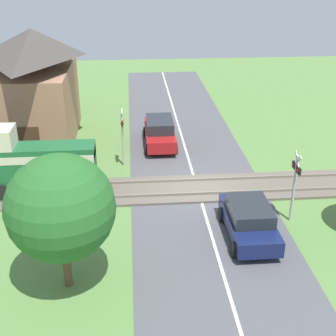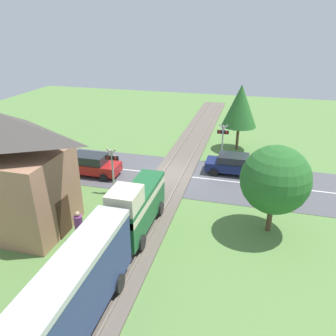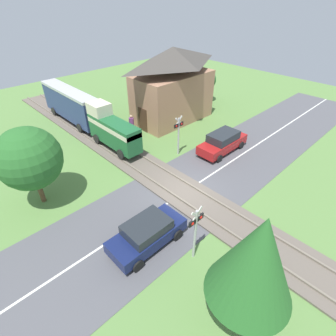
{
  "view_description": "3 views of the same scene",
  "coord_description": "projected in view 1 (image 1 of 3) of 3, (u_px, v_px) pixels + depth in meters",
  "views": [
    {
      "loc": [
        -19.78,
        3.06,
        10.44
      ],
      "look_at": [
        0.0,
        1.43,
        1.2
      ],
      "focal_mm": 50.0,
      "sensor_mm": 36.0,
      "label": 1
    },
    {
      "loc": [
        -5.2,
        21.09,
        10.33
      ],
      "look_at": [
        0.0,
        1.43,
        1.2
      ],
      "focal_mm": 35.0,
      "sensor_mm": 36.0,
      "label": 2
    },
    {
      "loc": [
        -9.51,
        -8.42,
        10.7
      ],
      "look_at": [
        0.0,
        1.43,
        1.2
      ],
      "focal_mm": 28.0,
      "sensor_mm": 36.0,
      "label": 3
    }
  ],
  "objects": [
    {
      "name": "ground_plane",
      "position": [
        198.0,
        190.0,
        22.51
      ],
      "size": [
        60.0,
        60.0,
        0.0
      ],
      "primitive_type": "plane",
      "color": "#5B8442"
    },
    {
      "name": "car_near_crossing",
      "position": [
        249.0,
        220.0,
        18.5
      ],
      "size": [
        3.97,
        1.87,
        1.46
      ],
      "color": "#141E4C",
      "rests_on": "ground_plane"
    },
    {
      "name": "tree_by_station",
      "position": [
        40.0,
        77.0,
        33.01
      ],
      "size": [
        2.03,
        2.03,
        3.39
      ],
      "color": "brown",
      "rests_on": "ground_plane"
    },
    {
      "name": "car_far_side",
      "position": [
        160.0,
        132.0,
        27.37
      ],
      "size": [
        4.4,
        1.82,
        1.59
      ],
      "color": "#A81919",
      "rests_on": "ground_plane"
    },
    {
      "name": "track_bed",
      "position": [
        198.0,
        188.0,
        22.48
      ],
      "size": [
        2.8,
        48.0,
        0.24
      ],
      "color": "#665B51",
      "rests_on": "ground_plane"
    },
    {
      "name": "tree_roadside_hedge",
      "position": [
        61.0,
        208.0,
        14.82
      ],
      "size": [
        3.53,
        3.53,
        4.81
      ],
      "color": "brown",
      "rests_on": "ground_plane"
    },
    {
      "name": "crossing_signal_west_approach",
      "position": [
        295.0,
        178.0,
        19.11
      ],
      "size": [
        0.9,
        0.18,
        3.11
      ],
      "color": "#B7B7B7",
      "rests_on": "ground_plane"
    },
    {
      "name": "road_surface",
      "position": [
        198.0,
        189.0,
        22.5
      ],
      "size": [
        48.0,
        6.4,
        0.02
      ],
      "color": "#515156",
      "rests_on": "ground_plane"
    },
    {
      "name": "crossing_signal_east_approach",
      "position": [
        123.0,
        130.0,
        24.21
      ],
      "size": [
        0.9,
        0.18,
        3.11
      ],
      "color": "#B7B7B7",
      "rests_on": "ground_plane"
    },
    {
      "name": "station_building",
      "position": [
        37.0,
        88.0,
        27.17
      ],
      "size": [
        7.83,
        4.3,
        6.56
      ],
      "color": "#AD7A5B",
      "rests_on": "ground_plane"
    },
    {
      "name": "pedestrian_by_station",
      "position": [
        21.0,
        158.0,
        23.98
      ],
      "size": [
        0.42,
        0.42,
        1.72
      ],
      "color": "#7F3D84",
      "rests_on": "ground_plane"
    }
  ]
}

